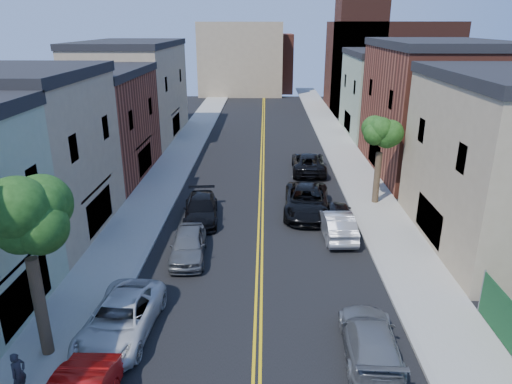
# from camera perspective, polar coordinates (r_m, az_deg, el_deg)

# --- Properties ---
(sidewalk_left) EXTENTS (3.20, 100.00, 0.15)m
(sidewalk_left) POSITION_cam_1_polar(r_m,az_deg,el_deg) (42.79, -9.89, 3.73)
(sidewalk_left) COLOR gray
(sidewalk_left) RESTS_ON ground
(sidewalk_right) EXTENTS (3.20, 100.00, 0.15)m
(sidewalk_right) POSITION_cam_1_polar(r_m,az_deg,el_deg) (42.69, 11.45, 3.60)
(sidewalk_right) COLOR gray
(sidewalk_right) RESTS_ON ground
(curb_left) EXTENTS (0.30, 100.00, 0.15)m
(curb_left) POSITION_cam_1_polar(r_m,az_deg,el_deg) (42.49, -7.57, 3.74)
(curb_left) COLOR gray
(curb_left) RESTS_ON ground
(curb_right) EXTENTS (0.30, 100.00, 0.15)m
(curb_right) POSITION_cam_1_polar(r_m,az_deg,el_deg) (42.42, 9.12, 3.64)
(curb_right) COLOR gray
(curb_right) RESTS_ON ground
(bldg_left_tan_near) EXTENTS (9.00, 10.00, 9.00)m
(bldg_left_tan_near) POSITION_cam_1_polar(r_m,az_deg,el_deg) (29.97, -27.34, 3.54)
(bldg_left_tan_near) COLOR #998466
(bldg_left_tan_near) RESTS_ON ground
(bldg_left_brick) EXTENTS (9.00, 12.00, 8.00)m
(bldg_left_brick) POSITION_cam_1_polar(r_m,az_deg,el_deg) (39.79, -20.03, 7.43)
(bldg_left_brick) COLOR brown
(bldg_left_brick) RESTS_ON ground
(bldg_left_tan_far) EXTENTS (9.00, 16.00, 9.50)m
(bldg_left_tan_far) POSITION_cam_1_polar(r_m,az_deg,el_deg) (52.77, -14.84, 11.64)
(bldg_left_tan_far) COLOR #998466
(bldg_left_tan_far) RESTS_ON ground
(bldg_right_brick) EXTENTS (9.00, 14.00, 10.00)m
(bldg_right_brick) POSITION_cam_1_polar(r_m,az_deg,el_deg) (41.28, 20.87, 9.17)
(bldg_right_brick) COLOR brown
(bldg_right_brick) RESTS_ON ground
(bldg_right_palegrn) EXTENTS (9.00, 12.00, 8.50)m
(bldg_right_palegrn) POSITION_cam_1_polar(r_m,az_deg,el_deg) (54.63, 16.04, 11.26)
(bldg_right_palegrn) COLOR gray
(bldg_right_palegrn) RESTS_ON ground
(church) EXTENTS (16.20, 14.20, 22.60)m
(church) POSITION_cam_1_polar(r_m,az_deg,el_deg) (69.43, 15.11, 15.56)
(church) COLOR #4C2319
(church) RESTS_ON ground
(backdrop_left) EXTENTS (14.00, 8.00, 12.00)m
(backdrop_left) POSITION_cam_1_polar(r_m,az_deg,el_deg) (82.63, -1.87, 15.95)
(backdrop_left) COLOR #998466
(backdrop_left) RESTS_ON ground
(backdrop_center) EXTENTS (10.00, 8.00, 10.00)m
(backdrop_center) POSITION_cam_1_polar(r_m,az_deg,el_deg) (86.59, 1.02, 15.48)
(backdrop_center) COLOR brown
(backdrop_center) RESTS_ON ground
(tree_left_mid) EXTENTS (5.20, 5.20, 9.29)m
(tree_left_mid) POSITION_cam_1_polar(r_m,az_deg,el_deg) (17.29, -26.94, 0.00)
(tree_left_mid) COLOR #3D291E
(tree_left_mid) RESTS_ON sidewalk_left
(tree_right_far) EXTENTS (4.40, 4.40, 8.03)m
(tree_right_far) POSITION_cam_1_polar(r_m,az_deg,el_deg) (31.87, 15.22, 8.29)
(tree_right_far) COLOR #3D291E
(tree_right_far) RESTS_ON sidewalk_right
(white_pickup) EXTENTS (2.82, 5.57, 1.51)m
(white_pickup) POSITION_cam_1_polar(r_m,az_deg,el_deg) (19.97, -16.25, -14.69)
(white_pickup) COLOR silver
(white_pickup) RESTS_ON ground
(grey_car_left) EXTENTS (2.14, 4.63, 1.54)m
(grey_car_left) POSITION_cam_1_polar(r_m,az_deg,el_deg) (25.12, -8.29, -6.40)
(grey_car_left) COLOR #4F5155
(grey_car_left) RESTS_ON ground
(black_car_left) EXTENTS (2.60, 5.34, 1.50)m
(black_car_left) POSITION_cam_1_polar(r_m,az_deg,el_deg) (29.74, -6.76, -2.06)
(black_car_left) COLOR black
(black_car_left) RESTS_ON ground
(grey_car_right) EXTENTS (2.25, 5.02, 1.43)m
(grey_car_right) POSITION_cam_1_polar(r_m,az_deg,el_deg) (18.76, 13.78, -17.11)
(grey_car_right) COLOR slate
(grey_car_right) RESTS_ON ground
(black_car_right) EXTENTS (1.93, 4.39, 1.47)m
(black_car_right) POSITION_cam_1_polar(r_m,az_deg,el_deg) (29.23, 9.97, -2.67)
(black_car_right) COLOR black
(black_car_right) RESTS_ON ground
(silver_car_right) EXTENTS (1.90, 4.85, 1.57)m
(silver_car_right) POSITION_cam_1_polar(r_m,az_deg,el_deg) (27.71, 9.84, -3.84)
(silver_car_right) COLOR #A0A1A7
(silver_car_right) RESTS_ON ground
(dark_car_right_far) EXTENTS (2.88, 5.93, 1.62)m
(dark_car_right_far) POSITION_cam_1_polar(r_m,az_deg,el_deg) (39.34, 6.44, 3.59)
(dark_car_right_far) COLOR black
(dark_car_right_far) RESTS_ON ground
(black_suv_lane) EXTENTS (3.34, 6.44, 1.74)m
(black_suv_lane) POSITION_cam_1_polar(r_m,az_deg,el_deg) (30.69, 6.22, -1.09)
(black_suv_lane) COLOR black
(black_suv_lane) RESTS_ON ground
(pedestrian_left) EXTENTS (0.53, 0.64, 1.52)m
(pedestrian_left) POSITION_cam_1_polar(r_m,az_deg,el_deg) (18.37, -27.05, -19.15)
(pedestrian_left) COLOR #222229
(pedestrian_left) RESTS_ON sidewalk_left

